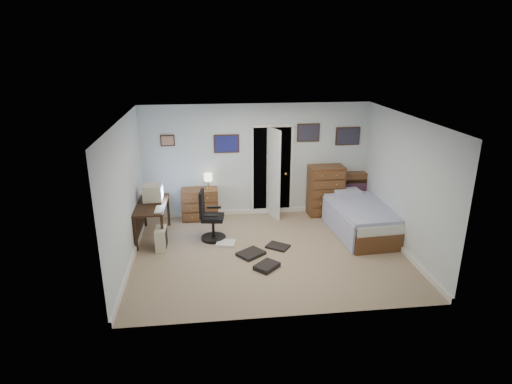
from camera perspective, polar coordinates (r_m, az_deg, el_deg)
The scene contains 15 objects.
floor at distance 8.08m, azimuth 1.72°, elevation -8.10°, with size 5.00×4.00×0.02m, color #9F866E.
computer_desk at distance 8.72m, azimuth -14.23°, elevation -2.58°, with size 0.59×1.25×0.72m.
crt_monitor at distance 8.72m, azimuth -13.59°, elevation -0.11°, with size 0.38×0.35×0.34m.
keyboard at distance 8.29m, azimuth -12.79°, elevation -2.27°, with size 0.14×0.38×0.02m, color beige.
pc_tower at distance 8.31m, azimuth -12.52°, elevation -6.06°, with size 0.20×0.40×0.43m.
office_chair at distance 8.48m, azimuth -6.14°, elevation -3.87°, with size 0.55×0.55×1.01m.
media_stack at distance 9.91m, azimuth -13.52°, elevation -1.01°, with size 0.15×0.15×0.73m, color maroon.
low_dresser at distance 9.49m, azimuth -7.48°, elevation -1.63°, with size 0.79×0.40×0.70m, color brown.
table_lamp at distance 9.29m, azimuth -6.41°, elevation 1.90°, with size 0.18×0.18×0.34m.
doorway at distance 9.86m, azimuth 1.86°, elevation 3.30°, with size 0.96×1.12×2.05m.
tall_dresser at distance 9.75m, azimuth 9.25°, elevation 0.20°, with size 0.77×0.45×1.14m, color brown.
headboard_bookcase at distance 10.08m, azimuth 12.87°, elevation 0.14°, with size 1.03×0.28×0.93m.
bed at distance 9.04m, azimuth 13.64°, elevation -3.36°, with size 1.20×2.08×0.66m.
wall_posters at distance 9.43m, azimuth 3.51°, elevation 7.22°, with size 4.38×0.04×0.60m.
floor_clutter at distance 7.93m, azimuth -0.03°, elevation -8.31°, with size 1.44×1.47×0.08m.
Camera 1 is at (-1.08, -7.11, 3.67)m, focal length 30.00 mm.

